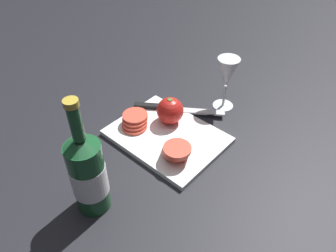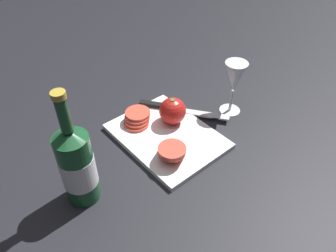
{
  "view_description": "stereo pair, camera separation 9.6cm",
  "coord_description": "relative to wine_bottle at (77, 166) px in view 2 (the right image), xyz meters",
  "views": [
    {
      "loc": [
        -0.47,
        0.54,
        0.68
      ],
      "look_at": [
        0.01,
        -0.0,
        0.05
      ],
      "focal_mm": 35.0,
      "sensor_mm": 36.0,
      "label": 1
    },
    {
      "loc": [
        -0.54,
        0.47,
        0.68
      ],
      "look_at": [
        0.01,
        -0.0,
        0.05
      ],
      "focal_mm": 35.0,
      "sensor_mm": 36.0,
      "label": 2
    }
  ],
  "objects": [
    {
      "name": "wine_glass",
      "position": [
        -0.01,
        -0.54,
        0.01
      ],
      "size": [
        0.07,
        0.07,
        0.18
      ],
      "color": "silver",
      "rests_on": "ground_plane"
    },
    {
      "name": "tomato_slice_stack_near",
      "position": [
        -0.05,
        -0.25,
        -0.07
      ],
      "size": [
        0.1,
        0.09,
        0.05
      ],
      "color": "#DB4C38",
      "rests_on": "cutting_board"
    },
    {
      "name": "ground_plane",
      "position": [
        0.01,
        -0.29,
        -0.11
      ],
      "size": [
        3.0,
        3.0,
        0.0
      ],
      "primitive_type": "plane",
      "color": "black"
    },
    {
      "name": "cutting_board",
      "position": [
        0.03,
        -0.3,
        -0.1
      ],
      "size": [
        0.33,
        0.25,
        0.02
      ],
      "color": "white",
      "rests_on": "ground_plane"
    },
    {
      "name": "tomato_slice_stack_far",
      "position": [
        0.13,
        -0.26,
        -0.08
      ],
      "size": [
        0.09,
        0.09,
        0.04
      ],
      "color": "#DB4C38",
      "rests_on": "cutting_board"
    },
    {
      "name": "wine_bottle",
      "position": [
        0.0,
        0.0,
        0.0
      ],
      "size": [
        0.08,
        0.08,
        0.32
      ],
      "color": "#194C28",
      "rests_on": "ground_plane"
    },
    {
      "name": "knife",
      "position": [
        0.12,
        -0.38,
        -0.09
      ],
      "size": [
        0.25,
        0.19,
        0.01
      ],
      "rotation": [
        0.0,
        0.0,
        3.76
      ],
      "color": "silver",
      "rests_on": "cutting_board"
    },
    {
      "name": "whole_tomato",
      "position": [
        0.06,
        -0.35,
        -0.05
      ],
      "size": [
        0.08,
        0.08,
        0.08
      ],
      "color": "red",
      "rests_on": "cutting_board"
    }
  ]
}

